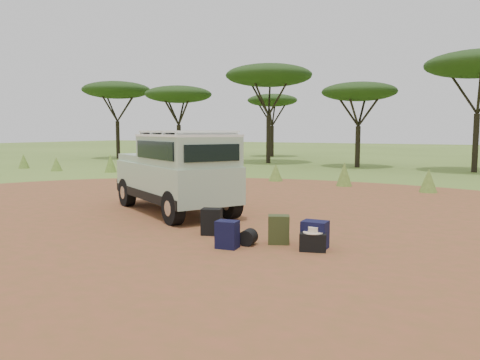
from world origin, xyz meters
The scene contains 13 objects.
ground centered at (0.00, 0.00, 0.00)m, with size 140.00×140.00×0.00m, color #57772A.
dirt_clearing centered at (0.00, 0.00, 0.00)m, with size 23.00×23.00×0.01m, color brown.
grass_fringe centered at (0.12, 8.67, 0.40)m, with size 36.60×1.60×0.90m.
acacia_treeline centered at (0.75, 19.81, 4.87)m, with size 46.70×13.20×6.26m.
safari_vehicle centered at (-2.07, 1.16, 1.00)m, with size 4.50×3.51×2.07m.
walking_staff centered at (-2.65, 1.18, 0.71)m, with size 0.04×0.04×1.52m, color maroon.
backpack_black centered at (0.07, -0.59, 0.27)m, with size 0.39×0.29×0.53m, color black.
backpack_navy centered at (0.89, -1.37, 0.25)m, with size 0.38×0.27×0.50m, color black.
backpack_olive centered at (1.55, -0.63, 0.27)m, with size 0.38×0.28×0.53m, color #36431F.
duffel_navy centered at (2.25, -0.63, 0.25)m, with size 0.44×0.33×0.49m, color black.
hard_case centered at (2.28, -0.80, 0.16)m, with size 0.45×0.32×0.32m, color black.
stuff_sack centered at (1.11, -0.99, 0.15)m, with size 0.29×0.29×0.29m, color black.
safari_hat centered at (2.28, -0.80, 0.36)m, with size 0.34×0.34×0.10m.
Camera 1 is at (4.99, -8.34, 2.07)m, focal length 35.00 mm.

